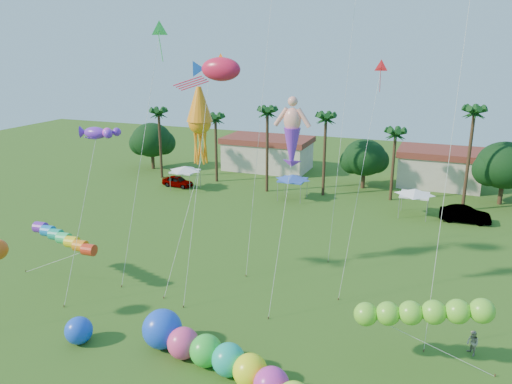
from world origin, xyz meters
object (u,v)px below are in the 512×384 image
at_px(car_b, 465,215).
at_px(car_a, 178,181).
at_px(spectator_b, 473,343).
at_px(caterpillar_inflatable, 216,356).
at_px(blue_ball, 79,330).

bearing_deg(car_b, car_a, 86.73).
bearing_deg(spectator_b, car_b, 145.60).
bearing_deg(caterpillar_inflatable, blue_ball, -160.76).
distance_m(car_a, car_b, 34.78).
bearing_deg(caterpillar_inflatable, spectator_b, 44.00).
bearing_deg(car_a, caterpillar_inflatable, -141.75).
bearing_deg(car_b, spectator_b, 178.71).
xyz_separation_m(car_b, spectator_b, (0.28, -24.86, -0.05)).
bearing_deg(blue_ball, car_b, 55.41).
height_order(caterpillar_inflatable, blue_ball, caterpillar_inflatable).
distance_m(car_a, spectator_b, 43.44).
xyz_separation_m(spectator_b, blue_ball, (-22.68, -7.63, 0.07)).
bearing_deg(car_b, blue_ball, 143.48).
height_order(car_a, blue_ball, blue_ball).
bearing_deg(spectator_b, car_a, -161.25).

